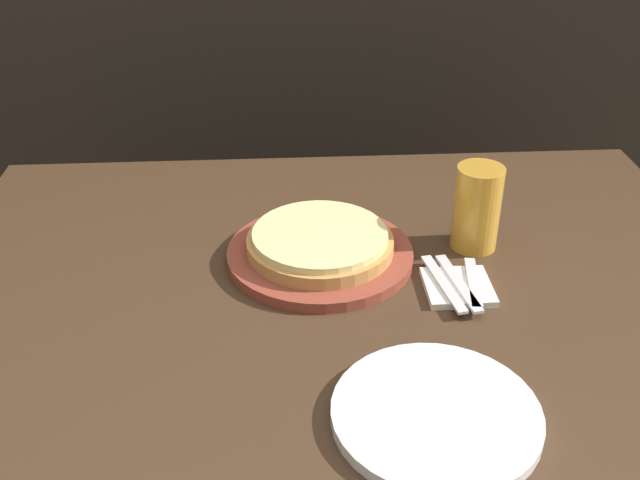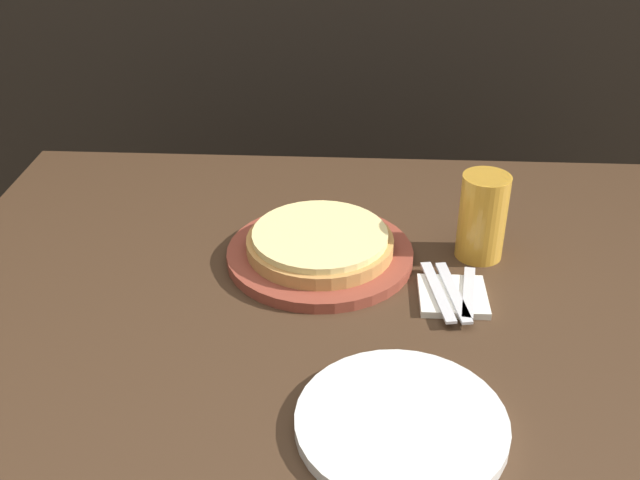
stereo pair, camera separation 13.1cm
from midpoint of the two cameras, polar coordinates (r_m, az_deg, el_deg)
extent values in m
cube|color=#3D2819|center=(1.50, 3.63, -14.71)|extent=(1.40, 1.02, 0.71)
cylinder|color=brown|center=(1.32, 2.83, -1.20)|extent=(0.33, 0.33, 0.02)
cylinder|color=#B77F42|center=(1.31, 2.85, -0.39)|extent=(0.26, 0.26, 0.02)
cylinder|color=#EAD184|center=(1.30, 2.87, 0.29)|extent=(0.24, 0.24, 0.01)
cylinder|color=gold|center=(1.34, 15.02, 1.64)|extent=(0.08, 0.08, 0.16)
cylinder|color=white|center=(1.31, 15.42, 4.26)|extent=(0.08, 0.08, 0.02)
cylinder|color=silver|center=(1.01, 10.01, -13.72)|extent=(0.28, 0.28, 0.02)
cube|color=silver|center=(1.25, 13.05, -4.28)|extent=(0.11, 0.11, 0.01)
cube|color=silver|center=(1.24, 11.96, -3.95)|extent=(0.05, 0.17, 0.00)
cube|color=silver|center=(1.25, 13.09, -3.96)|extent=(0.05, 0.17, 0.00)
cube|color=silver|center=(1.25, 14.22, -3.98)|extent=(0.04, 0.15, 0.00)
camera|label=1|loc=(0.07, -87.14, 1.71)|focal=42.00mm
camera|label=2|loc=(0.07, 92.86, -1.71)|focal=42.00mm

